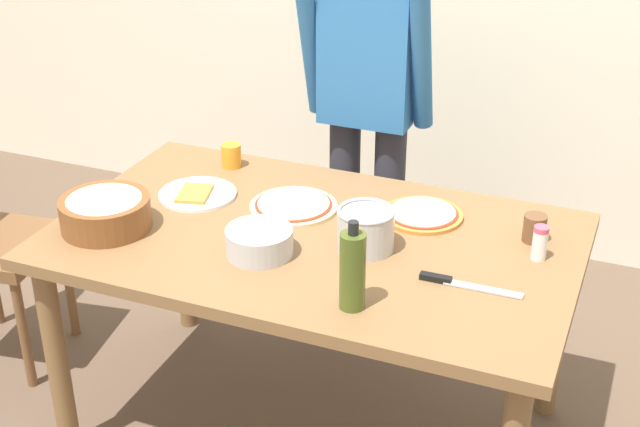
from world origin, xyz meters
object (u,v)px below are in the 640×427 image
object	(u,v)px
pizza_raw_on_board	(294,206)
pizza_cooked_on_tray	(422,214)
popcorn_bowl	(105,210)
chef_knife	(458,283)
olive_oil_bottle	(353,270)
salt_shaker	(540,243)
dining_table	(314,260)
cup_small_brown	(535,228)
plate_with_slice	(197,194)
person_cook	(368,98)
cup_orange	(231,156)
mixing_bowl_steel	(259,242)
steel_pot	(366,229)

from	to	relation	value
pizza_raw_on_board	pizza_cooked_on_tray	world-z (taller)	same
popcorn_bowl	chef_knife	xyz separation A→B (m)	(1.10, 0.08, -0.05)
olive_oil_bottle	salt_shaker	size ratio (longest dim) A/B	2.42
pizza_raw_on_board	dining_table	bearing A→B (deg)	-47.50
cup_small_brown	salt_shaker	distance (m)	0.11
cup_small_brown	salt_shaker	size ratio (longest dim) A/B	0.80
salt_shaker	dining_table	bearing A→B (deg)	-170.42
pizza_raw_on_board	plate_with_slice	size ratio (longest dim) A/B	1.10
plate_with_slice	person_cook	bearing A→B (deg)	60.47
pizza_raw_on_board	salt_shaker	size ratio (longest dim) A/B	2.70
dining_table	pizza_raw_on_board	size ratio (longest dim) A/B	5.60
olive_oil_bottle	salt_shaker	distance (m)	0.61
pizza_raw_on_board	cup_small_brown	size ratio (longest dim) A/B	3.36
salt_shaker	person_cook	bearing A→B (deg)	139.61
plate_with_slice	salt_shaker	size ratio (longest dim) A/B	2.45
cup_small_brown	olive_oil_bottle	bearing A→B (deg)	-124.95
person_cook	olive_oil_bottle	size ratio (longest dim) A/B	6.33
person_cook	plate_with_slice	distance (m)	0.77
pizza_raw_on_board	plate_with_slice	world-z (taller)	plate_with_slice
person_cook	cup_orange	world-z (taller)	person_cook
pizza_cooked_on_tray	chef_knife	size ratio (longest dim) A/B	0.89
dining_table	mixing_bowl_steel	world-z (taller)	mixing_bowl_steel
pizza_cooked_on_tray	popcorn_bowl	size ratio (longest dim) A/B	0.92
pizza_raw_on_board	plate_with_slice	bearing A→B (deg)	-173.21
person_cook	plate_with_slice	world-z (taller)	person_cook
popcorn_bowl	steel_pot	bearing A→B (deg)	12.81
pizza_raw_on_board	mixing_bowl_steel	distance (m)	0.31
plate_with_slice	steel_pot	distance (m)	0.65
cup_orange	salt_shaker	distance (m)	1.16
olive_oil_bottle	steel_pot	size ratio (longest dim) A/B	1.48
pizza_raw_on_board	mixing_bowl_steel	xyz separation A→B (m)	(0.03, -0.31, 0.03)
pizza_cooked_on_tray	chef_knife	world-z (taller)	pizza_cooked_on_tray
pizza_raw_on_board	pizza_cooked_on_tray	xyz separation A→B (m)	(0.40, 0.10, -0.00)
pizza_cooked_on_tray	popcorn_bowl	xyz separation A→B (m)	(-0.89, -0.44, 0.05)
mixing_bowl_steel	salt_shaker	distance (m)	0.82
person_cook	cup_orange	xyz separation A→B (m)	(-0.37, -0.39, -0.14)
dining_table	olive_oil_bottle	distance (m)	0.46
person_cook	chef_knife	distance (m)	1.06
dining_table	pizza_cooked_on_tray	size ratio (longest dim) A/B	6.18
plate_with_slice	salt_shaker	bearing A→B (deg)	0.48
cup_small_brown	plate_with_slice	bearing A→B (deg)	-174.01
person_cook	mixing_bowl_steel	xyz separation A→B (m)	(-0.01, -0.92, -0.14)
pizza_cooked_on_tray	plate_with_slice	xyz separation A→B (m)	(-0.74, -0.14, -0.00)
mixing_bowl_steel	steel_pot	world-z (taller)	steel_pot
mixing_bowl_steel	chef_knife	xyz separation A→B (m)	(0.59, 0.05, -0.03)
pizza_cooked_on_tray	salt_shaker	distance (m)	0.41
steel_pot	plate_with_slice	bearing A→B (deg)	169.17
pizza_raw_on_board	pizza_cooked_on_tray	distance (m)	0.42
mixing_bowl_steel	cup_orange	distance (m)	0.64
olive_oil_bottle	salt_shaker	world-z (taller)	olive_oil_bottle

